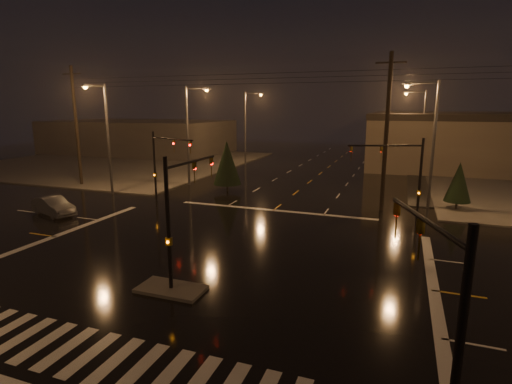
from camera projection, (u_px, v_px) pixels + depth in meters
The scene contains 20 objects.
ground at pixel (211, 259), 21.45m from camera, with size 140.00×140.00×0.00m, color black.
sidewalk_nw at pixel (120, 162), 59.08m from camera, with size 36.00×36.00×0.12m, color #4B4843.
median_island at pixel (171, 289), 17.76m from camera, with size 3.00×1.60×0.15m, color #4B4843.
crosswalk at pixel (90, 354), 13.18m from camera, with size 15.00×2.60×0.01m, color beige.
stop_bar_far at pixel (273, 210), 31.55m from camera, with size 16.00×0.50×0.01m, color beige.
commercial_block at pixel (140, 137), 71.20m from camera, with size 30.00×18.00×5.60m, color #3E3937.
signal_mast_median at pixel (179, 204), 17.84m from camera, with size 0.25×4.59×6.00m.
signal_mast_ne at pixel (405, 171), 26.76m from camera, with size 4.84×1.86×6.00m.
signal_mast_nw at pixel (162, 159), 33.16m from camera, with size 4.84×1.86×6.00m.
signal_mast_se at pixel (441, 319), 8.28m from camera, with size 1.55×3.87×6.00m.
streetlight_1 at pixel (190, 129), 40.52m from camera, with size 2.77×0.32×10.00m.
streetlight_2 at pixel (247, 123), 55.21m from camera, with size 2.77×0.32×10.00m.
streetlight_3 at pixel (430, 136), 31.16m from camera, with size 2.77×0.32×10.00m.
streetlight_4 at pixel (421, 125), 49.52m from camera, with size 2.77×0.32×10.00m.
streetlight_5 at pixel (105, 132), 35.89m from camera, with size 0.32×2.77×10.00m.
utility_pole_0 at pixel (76, 126), 40.42m from camera, with size 2.20×0.32×12.00m.
utility_pole_1 at pixel (386, 132), 30.33m from camera, with size 2.20×0.32×12.00m.
conifer_0 at pixel (459, 182), 31.17m from camera, with size 2.01×2.01×3.83m.
conifer_3 at pixel (227, 163), 38.09m from camera, with size 2.68×2.68×4.89m.
car_crossing at pixel (53, 206), 30.05m from camera, with size 1.47×4.22×1.39m, color #515458.
Camera 1 is at (9.21, -18.16, 8.02)m, focal length 28.00 mm.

